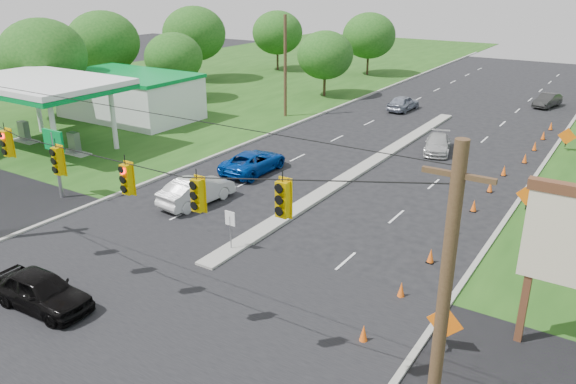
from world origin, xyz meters
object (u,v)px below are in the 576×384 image
Objects in this scene: blue_pickup at (254,162)px; gas_station at (116,93)px; white_sedan at (197,191)px; black_sedan at (41,291)px.

gas_station is at bearing -14.41° from blue_pickup.
white_sedan is 6.17m from blue_pickup.
black_sedan is 17.78m from blue_pickup.
black_sedan is 0.94× the size of white_sedan.
gas_station is at bearing 40.37° from black_sedan.
black_sedan is at bearing 97.88° from blue_pickup.
white_sedan is (18.32, -10.57, -1.80)m from gas_station.
gas_station is 30.08m from black_sedan.
gas_station is 21.22m from white_sedan.
white_sedan is 0.91× the size of blue_pickup.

